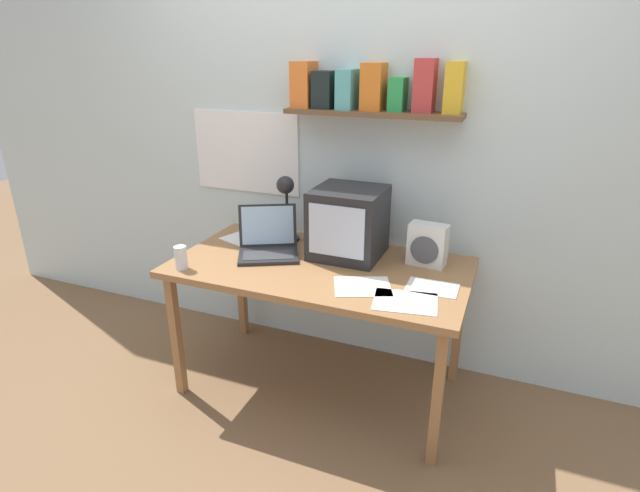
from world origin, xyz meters
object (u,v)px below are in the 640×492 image
(open_notebook, at_px, (432,288))
(laptop, at_px, (268,242))
(crt_monitor, at_px, (348,223))
(printed_handout, at_px, (362,286))
(space_heater, at_px, (428,245))
(juice_glass, at_px, (181,259))
(loose_paper_near_laptop, at_px, (405,302))
(loose_paper_near_monitor, at_px, (242,239))
(desk_lamp, at_px, (286,199))
(corner_desk, at_px, (320,275))

(open_notebook, bearing_deg, laptop, 173.71)
(crt_monitor, relative_size, printed_handout, 1.14)
(crt_monitor, distance_m, space_heater, 0.42)
(laptop, bearing_deg, juice_glass, -158.08)
(laptop, height_order, open_notebook, laptop)
(space_heater, relative_size, open_notebook, 0.92)
(space_heater, distance_m, loose_paper_near_laptop, 0.45)
(open_notebook, xyz_separation_m, loose_paper_near_laptop, (-0.08, -0.18, 0.00))
(crt_monitor, height_order, loose_paper_near_monitor, crt_monitor)
(open_notebook, relative_size, printed_handout, 0.73)
(desk_lamp, bearing_deg, space_heater, -22.06)
(open_notebook, relative_size, loose_paper_near_laptop, 0.77)
(corner_desk, distance_m, juice_glass, 0.70)
(juice_glass, relative_size, loose_paper_near_laptop, 0.39)
(desk_lamp, xyz_separation_m, space_heater, (0.79, -0.02, -0.15))
(juice_glass, bearing_deg, corner_desk, 26.54)
(desk_lamp, bearing_deg, loose_paper_near_monitor, 171.42)
(crt_monitor, relative_size, juice_glass, 3.04)
(crt_monitor, relative_size, loose_paper_near_laptop, 1.19)
(laptop, height_order, desk_lamp, desk_lamp)
(crt_monitor, bearing_deg, open_notebook, -24.73)
(loose_paper_near_monitor, bearing_deg, laptop, -28.57)
(corner_desk, height_order, printed_handout, printed_handout)
(corner_desk, bearing_deg, laptop, 172.69)
(corner_desk, bearing_deg, juice_glass, -153.46)
(loose_paper_near_monitor, bearing_deg, printed_handout, -22.04)
(juice_glass, relative_size, printed_handout, 0.37)
(crt_monitor, xyz_separation_m, printed_handout, (0.19, -0.34, -0.18))
(open_notebook, bearing_deg, corner_desk, 174.27)
(open_notebook, relative_size, loose_paper_near_monitor, 0.89)
(crt_monitor, relative_size, laptop, 0.89)
(juice_glass, bearing_deg, open_notebook, 11.82)
(crt_monitor, relative_size, loose_paper_near_monitor, 1.38)
(corner_desk, height_order, loose_paper_near_laptop, loose_paper_near_laptop)
(corner_desk, distance_m, desk_lamp, 0.49)
(crt_monitor, height_order, space_heater, crt_monitor)
(desk_lamp, relative_size, printed_handout, 1.21)
(loose_paper_near_laptop, bearing_deg, space_heater, 89.42)
(printed_handout, bearing_deg, desk_lamp, 145.62)
(desk_lamp, relative_size, juice_glass, 3.24)
(loose_paper_near_laptop, bearing_deg, desk_lamp, 149.55)
(corner_desk, height_order, space_heater, space_heater)
(crt_monitor, relative_size, space_heater, 1.68)
(open_notebook, bearing_deg, space_heater, 106.88)
(juice_glass, height_order, loose_paper_near_monitor, juice_glass)
(corner_desk, relative_size, loose_paper_near_monitor, 5.69)
(laptop, relative_size, juice_glass, 3.41)
(laptop, relative_size, open_notebook, 1.74)
(crt_monitor, distance_m, loose_paper_near_laptop, 0.61)
(open_notebook, bearing_deg, loose_paper_near_monitor, 168.61)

